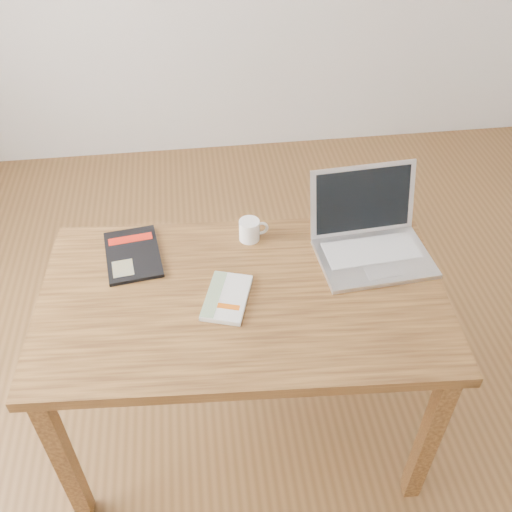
{
  "coord_description": "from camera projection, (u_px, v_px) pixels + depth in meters",
  "views": [
    {
      "loc": [
        -0.31,
        -1.38,
        2.04
      ],
      "look_at": [
        -0.14,
        -0.07,
        0.85
      ],
      "focal_mm": 40.0,
      "sensor_mm": 36.0,
      "label": 1
    }
  ],
  "objects": [
    {
      "name": "room",
      "position": [
        278.0,
        93.0,
        1.5
      ],
      "size": [
        4.04,
        4.04,
        2.7
      ],
      "color": "brown",
      "rests_on": "ground"
    },
    {
      "name": "desk",
      "position": [
        243.0,
        313.0,
        1.86
      ],
      "size": [
        1.33,
        0.82,
        0.75
      ],
      "rotation": [
        0.0,
        0.0,
        -0.07
      ],
      "color": "brown",
      "rests_on": "ground"
    },
    {
      "name": "white_guidebook",
      "position": [
        227.0,
        298.0,
        1.77
      ],
      "size": [
        0.18,
        0.24,
        0.02
      ],
      "rotation": [
        0.0,
        0.0,
        -0.31
      ],
      "color": "silver",
      "rests_on": "desk"
    },
    {
      "name": "black_guidebook",
      "position": [
        133.0,
        254.0,
        1.92
      ],
      "size": [
        0.21,
        0.29,
        0.01
      ],
      "rotation": [
        0.0,
        0.0,
        0.14
      ],
      "color": "black",
      "rests_on": "desk"
    },
    {
      "name": "laptop",
      "position": [
        370.0,
        237.0,
        1.92
      ],
      "size": [
        0.39,
        0.35,
        0.25
      ],
      "rotation": [
        0.0,
        0.0,
        0.07
      ],
      "color": "silver",
      "rests_on": "desk"
    },
    {
      "name": "coffee_mug",
      "position": [
        250.0,
        230.0,
        1.97
      ],
      "size": [
        0.1,
        0.07,
        0.08
      ],
      "rotation": [
        0.0,
        0.0,
        0.11
      ],
      "color": "white",
      "rests_on": "desk"
    }
  ]
}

